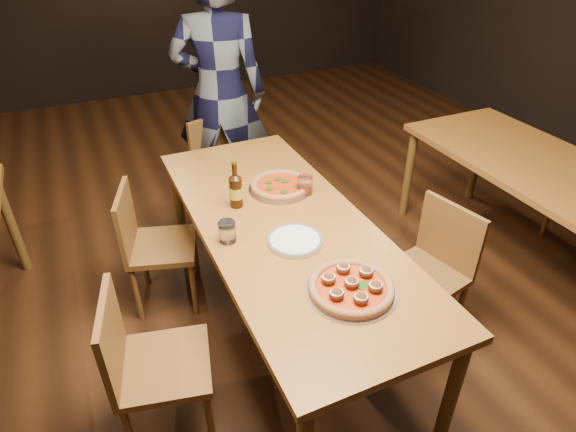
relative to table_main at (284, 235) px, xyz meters
name	(u,v)px	position (x,y,z in m)	size (l,w,h in m)	color
ground	(284,330)	(0.00, 0.00, -0.68)	(9.00, 9.00, 0.00)	black
table_main	(284,235)	(0.00, 0.00, 0.00)	(0.80, 2.00, 0.75)	brown
table_right	(558,184)	(1.70, -0.20, 0.00)	(0.80, 2.00, 0.75)	brown
chair_main_nw	(164,364)	(-0.71, -0.33, -0.26)	(0.39, 0.39, 0.84)	brown
chair_main_sw	(163,245)	(-0.53, 0.55, -0.27)	(0.38, 0.38, 0.81)	brown
chair_main_e	(423,275)	(0.68, -0.31, -0.27)	(0.38, 0.38, 0.82)	brown
chair_end	(228,171)	(0.10, 1.27, -0.27)	(0.38, 0.38, 0.82)	brown
pizza_meatball	(351,287)	(0.04, -0.57, 0.10)	(0.37, 0.37, 0.07)	#B7B7BF
pizza_margherita	(280,186)	(0.12, 0.31, 0.09)	(0.35, 0.35, 0.05)	#B7B7BF
plate_stack	(295,241)	(-0.02, -0.18, 0.08)	(0.25, 0.25, 0.02)	white
beer_bottle	(236,191)	(-0.16, 0.25, 0.16)	(0.07, 0.07, 0.25)	black
water_glass	(227,232)	(-0.30, -0.03, 0.12)	(0.08, 0.08, 0.10)	white
amber_glass	(305,185)	(0.22, 0.22, 0.12)	(0.08, 0.08, 0.10)	#A13412
diner	(220,94)	(0.15, 1.47, 0.25)	(0.67, 0.44, 1.85)	black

